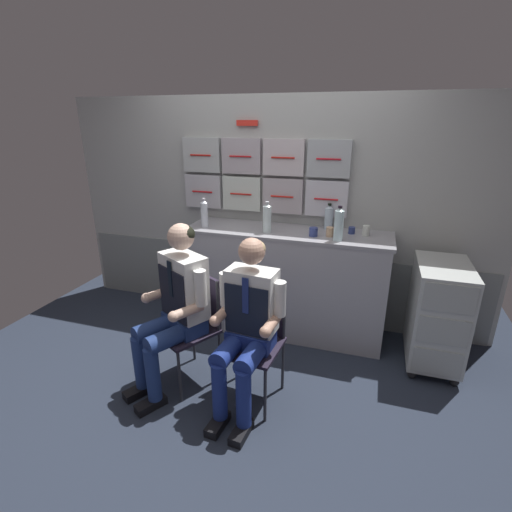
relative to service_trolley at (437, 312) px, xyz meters
The scene contains 16 objects.
ground 1.86m from the service_trolley, 148.52° to the right, with size 4.80×4.80×0.04m, color #252D3B.
galley_bulkhead 1.70m from the service_trolley, 164.10° to the left, with size 4.20×0.14×2.15m.
galley_counter 1.31m from the service_trolley, behind, with size 1.84×0.53×1.00m.
service_trolley is the anchor object (origin of this frame).
folding_chair_left 1.94m from the service_trolley, 157.59° to the right, with size 0.54×0.54×0.84m.
crew_member_left 2.08m from the service_trolley, 154.84° to the right, with size 0.59×0.68×1.27m.
folding_chair_center 1.51m from the service_trolley, 148.95° to the right, with size 0.43×0.44×0.84m.
crew_member_center 1.62m from the service_trolley, 144.25° to the right, with size 0.48×0.60×1.23m.
water_bottle_tall 1.19m from the service_trolley, 160.87° to the left, with size 0.08×0.08×0.23m.
water_bottle_blue_cap 2.16m from the service_trolley, behind, with size 0.06×0.06×0.27m.
sparkling_bottle_green 1.07m from the service_trolley, behind, with size 0.08×0.08×0.29m.
water_bottle_short 1.60m from the service_trolley, behind, with size 0.07×0.07×0.27m.
espresso_cup_small 0.96m from the service_trolley, 162.34° to the left, with size 0.06×0.06×0.06m.
coffee_cup_white 1.08m from the service_trolley, behind, with size 0.06×0.06×0.08m.
coffee_cup_spare 0.87m from the service_trolley, 160.83° to the left, with size 0.06×0.06×0.09m.
paper_cup_blue 1.19m from the service_trolley, behind, with size 0.07×0.07×0.08m.
Camera 1 is at (0.95, -2.08, 1.94)m, focal length 26.41 mm.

